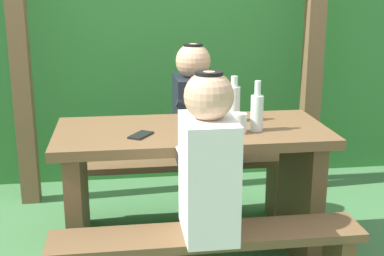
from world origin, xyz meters
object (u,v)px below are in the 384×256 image
at_px(person_white_shirt, 208,161).
at_px(cell_phone, 141,135).
at_px(bottle_left, 234,102).
at_px(bottle_right, 257,111).
at_px(drinking_glass, 239,123).
at_px(bench_near, 207,256).
at_px(bench_far, 181,177).
at_px(picnic_table, 192,173).
at_px(person_black_coat, 193,107).

bearing_deg(person_white_shirt, cell_phone, 124.17).
distance_m(bottle_left, bottle_right, 0.22).
relative_size(drinking_glass, cell_phone, 0.71).
distance_m(bottle_right, cell_phone, 0.59).
bearing_deg(bench_near, bottle_right, 52.62).
relative_size(bench_far, drinking_glass, 14.04).
height_order(bench_far, drinking_glass, drinking_glass).
bearing_deg(picnic_table, person_white_shirt, -90.32).
height_order(drinking_glass, bottle_left, bottle_left).
height_order(person_black_coat, drinking_glass, person_black_coat).
bearing_deg(bench_near, bench_far, 90.00).
xyz_separation_m(bench_far, person_black_coat, (0.08, -0.00, 0.45)).
distance_m(person_white_shirt, person_black_coat, 1.01).
height_order(drinking_glass, bottle_right, bottle_right).
xyz_separation_m(bench_far, cell_phone, (-0.27, -0.62, 0.46)).
xyz_separation_m(drinking_glass, bottle_left, (0.02, 0.23, 0.06)).
distance_m(person_white_shirt, cell_phone, 0.47).
relative_size(picnic_table, cell_phone, 10.00).
relative_size(drinking_glass, bottle_right, 0.39).
xyz_separation_m(person_black_coat, bottle_right, (0.24, -0.59, 0.11)).
bearing_deg(bottle_right, bench_near, -127.38).
height_order(picnic_table, person_black_coat, person_black_coat).
height_order(bottle_left, bottle_right, bottle_right).
xyz_separation_m(bench_near, drinking_glass, (0.22, 0.39, 0.51)).
distance_m(bench_near, cell_phone, 0.67).
distance_m(picnic_table, person_white_shirt, 0.56).
xyz_separation_m(picnic_table, person_white_shirt, (-0.00, -0.50, 0.24)).
xyz_separation_m(bottle_right, cell_phone, (-0.59, -0.02, -0.10)).
relative_size(bench_near, bench_far, 1.00).
distance_m(bench_near, bottle_left, 0.87).
distance_m(bench_near, bench_far, 1.01).
bearing_deg(cell_phone, person_white_shirt, -23.12).
bearing_deg(person_white_shirt, person_black_coat, 85.46).
distance_m(bench_near, bottle_right, 0.77).
bearing_deg(bench_near, person_black_coat, 85.63).
bearing_deg(bench_far, bottle_left, -58.00).
distance_m(person_black_coat, bottle_left, 0.44).
bearing_deg(bottle_left, person_white_shirt, -111.78).
distance_m(person_black_coat, cell_phone, 0.70).
bearing_deg(bottle_left, cell_phone, -156.29).
height_order(bench_far, person_black_coat, person_black_coat).
relative_size(bench_near, drinking_glass, 14.04).
bearing_deg(drinking_glass, bottle_right, 15.57).
distance_m(drinking_glass, cell_phone, 0.49).
distance_m(person_black_coat, drinking_glass, 0.64).
bearing_deg(cell_phone, bench_near, -23.06).
distance_m(picnic_table, bench_far, 0.55).
bearing_deg(bottle_left, bench_near, -111.45).
xyz_separation_m(bench_near, cell_phone, (-0.27, 0.40, 0.46)).
xyz_separation_m(person_white_shirt, person_black_coat, (0.08, 1.00, 0.00)).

